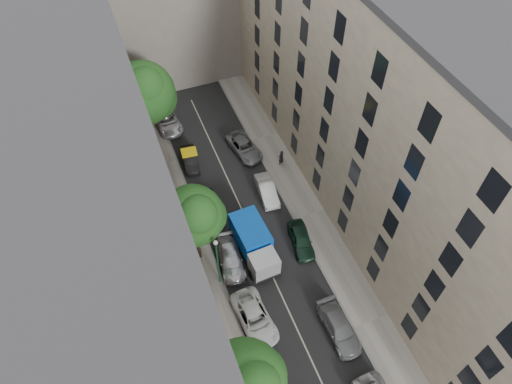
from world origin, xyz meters
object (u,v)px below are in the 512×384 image
tree_mid (194,218)px  tree_near (247,384)px  tarp_truck (254,243)px  pedestrian (281,158)px  car_left_2 (255,318)px  car_right_2 (301,240)px  car_left_6 (166,120)px  car_left_4 (210,208)px  car_right_3 (267,190)px  lamp_post (217,258)px  car_right_1 (339,328)px  tree_far (144,95)px  car_left_5 (190,159)px  car_left_3 (230,259)px  car_right_4 (244,147)px

tree_mid → tree_near: bearing=-92.7°
tarp_truck → pedestrian: tarp_truck is taller
car_left_2 → tree_near: 8.76m
car_right_2 → tree_near: (-9.03, -11.20, 5.75)m
car_left_6 → car_left_4: bearing=-91.7°
car_left_6 → pedestrian: (9.17, -9.87, 0.29)m
tree_mid → pedestrian: bearing=35.7°
car_right_3 → lamp_post: size_ratio=0.71×
car_right_3 → lamp_post: (-7.00, -7.22, 3.11)m
tree_mid → car_right_1: bearing=-52.1°
car_left_6 → tree_far: size_ratio=0.56×
tree_near → tree_far: size_ratio=0.98×
car_right_2 → car_right_3: size_ratio=0.99×
car_left_4 → car_left_5: size_ratio=1.12×
tree_mid → tree_far: tree_far is taller
car_left_3 → car_left_4: size_ratio=1.07×
car_right_3 → tree_far: 14.56m
tree_near → car_left_5: bearing=83.4°
pedestrian → tarp_truck: bearing=32.0°
car_left_4 → car_right_4: car_left_4 is taller
car_left_3 → car_right_4: 13.24m
car_left_4 → car_left_3: bearing=-85.9°
car_left_2 → car_left_5: 17.90m
car_left_3 → lamp_post: (-1.40, -1.42, 3.12)m
car_right_2 → tarp_truck: bearing=-179.3°
car_left_6 → tree_near: bearing=-98.9°
car_right_3 → tree_mid: tree_mid is taller
car_right_3 → car_left_6: bearing=122.0°
tarp_truck → tree_near: bearing=-116.0°
car_right_3 → tree_far: bearing=133.5°
car_left_4 → tree_mid: tree_mid is taller
car_left_2 → tree_mid: 8.83m
car_left_5 → tree_near: tree_near is taller
pedestrian → car_right_2: bearing=54.5°
car_left_5 → car_left_6: 6.55m
car_left_2 → car_right_2: size_ratio=1.22×
car_left_6 → car_right_4: 9.34m
car_left_4 → tree_far: 12.45m
car_left_3 → pedestrian: size_ratio=2.65×
car_right_1 → car_left_6: bearing=102.8°
car_left_3 → car_left_6: car_left_6 is taller
car_left_3 → car_right_2: bearing=3.1°
car_left_4 → tree_near: tree_near is taller
lamp_post → car_left_6: bearing=88.3°
car_left_2 → pedestrian: pedestrian is taller
tree_mid → pedestrian: size_ratio=4.70×
car_left_4 → car_right_4: 8.50m
car_left_5 → tree_mid: tree_mid is taller
car_left_2 → pedestrian: size_ratio=2.86×
car_left_2 → lamp_post: (-1.40, 4.18, 3.10)m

